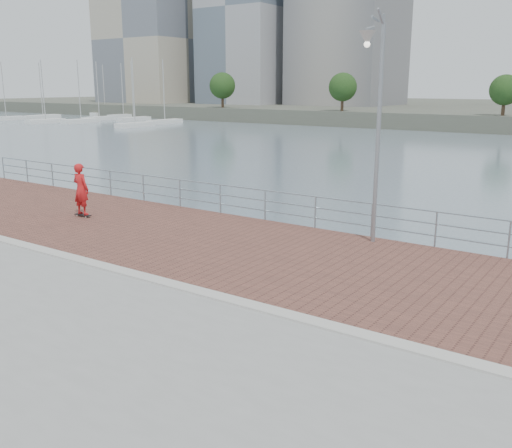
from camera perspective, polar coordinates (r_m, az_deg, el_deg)
The scene contains 10 objects.
water at distance 14.28m, azimuth -4.75°, elevation -14.58°, with size 400.00×400.00×0.00m, color slate.
seawall at distance 10.97m, azimuth -22.74°, elevation -19.18°, with size 40.00×24.00×2.00m, color gray.
brick_lane at distance 16.22m, azimuth 3.24°, elevation -3.32°, with size 40.00×6.80×0.02m, color brown.
curb at distance 13.44m, azimuth -4.92°, elevation -6.94°, with size 40.00×0.40×0.06m, color #B7B5AD.
guardrail at distance 18.93m, azimuth 8.69°, elevation 1.17°, with size 39.06×0.06×1.13m.
street_lamp at distance 17.05m, azimuth 11.70°, elevation 13.04°, with size 0.48×1.38×6.52m.
skateboard at distance 22.01m, azimuth -16.93°, elevation 0.88°, with size 0.73×0.22×0.08m.
skateboarder at distance 21.82m, azimuth -17.11°, elevation 3.35°, with size 0.69×0.45×1.89m, color red.
shoreline_trees at distance 89.00m, azimuth 22.16°, elevation 12.53°, with size 109.51×4.99×6.65m.
marina at distance 115.32m, azimuth -15.98°, elevation 10.15°, with size 35.62×31.27×11.00m.
Camera 1 is at (8.10, -9.62, 4.78)m, focal length 40.00 mm.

